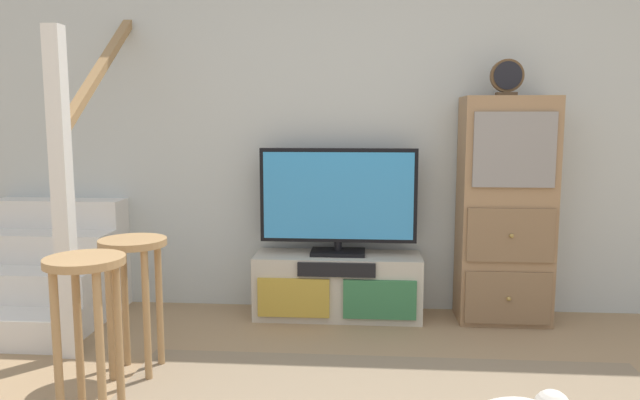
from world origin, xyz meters
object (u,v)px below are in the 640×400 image
media_console (338,286)px  desk_clock (507,78)px  bar_stool_near (87,299)px  side_cabinet (505,211)px  television (338,198)px  bar_stool_far (134,274)px

media_console → desk_clock: 1.72m
desk_clock → bar_stool_near: bearing=-145.1°
side_cabinet → bar_stool_near: 2.56m
media_console → television: (-0.00, 0.02, 0.58)m
bar_stool_near → bar_stool_far: bar_stool_near is taller
television → desk_clock: 1.31m
bar_stool_far → desk_clock: bearing=25.4°
side_cabinet → bar_stool_far: (-2.08, -0.99, -0.20)m
television → bar_stool_far: bearing=-134.8°
desk_clock → bar_stool_near: desk_clock is taller
television → desk_clock: bearing=-1.6°
television → side_cabinet: (1.08, -0.01, -0.07)m
side_cabinet → desk_clock: desk_clock is taller
television → bar_stool_near: size_ratio=1.43×
bar_stool_near → media_console: bearing=54.9°
desk_clock → bar_stool_far: desk_clock is taller
television → bar_stool_far: television is taller
bar_stool_near → bar_stool_far: 0.47m
television → side_cabinet: bearing=-0.7°
television → bar_stool_near: television is taller
side_cabinet → bar_stool_near: size_ratio=2.01×
desk_clock → bar_stool_far: bearing=-154.6°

